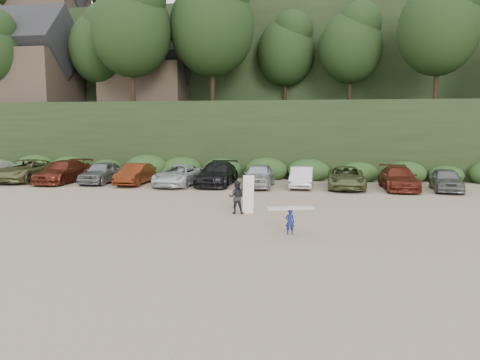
# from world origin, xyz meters

# --- Properties ---
(ground) EXTENTS (120.00, 120.00, 0.00)m
(ground) POSITION_xyz_m (0.00, 0.00, 0.00)
(ground) COLOR tan
(ground) RESTS_ON ground
(hillside_backdrop) EXTENTS (90.00, 41.50, 28.00)m
(hillside_backdrop) POSITION_xyz_m (-0.26, 35.93, 11.22)
(hillside_backdrop) COLOR black
(hillside_backdrop) RESTS_ON ground
(parked_cars) EXTENTS (36.85, 6.05, 1.65)m
(parked_cars) POSITION_xyz_m (-5.42, 9.97, 0.76)
(parked_cars) COLOR #A2A2A6
(parked_cars) RESTS_ON ground
(child_surfer) EXTENTS (1.86, 1.00, 1.08)m
(child_surfer) POSITION_xyz_m (3.96, -3.27, 0.73)
(child_surfer) COLOR navy
(child_surfer) RESTS_ON ground
(adult_surfer) EXTENTS (1.24, 0.62, 1.85)m
(adult_surfer) POSITION_xyz_m (1.24, 0.52, 0.80)
(adult_surfer) COLOR black
(adult_surfer) RESTS_ON ground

